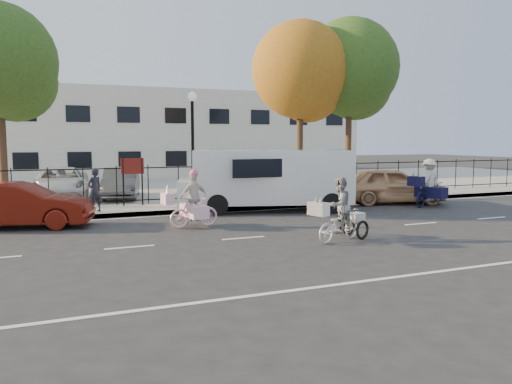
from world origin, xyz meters
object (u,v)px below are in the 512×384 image
lot_car_d (293,173)px  pedestrian (95,190)px  lamppost (192,127)px  unicorn_bike (193,206)px  gold_sedan (390,185)px  lot_car_b (61,183)px  zebra_trike (339,217)px  bull_bike (428,187)px  lot_car_c (121,183)px  red_sedan (20,205)px  white_van (269,178)px

lot_car_d → pedestrian: bearing=-149.7°
lamppost → unicorn_bike: 5.42m
lamppost → gold_sedan: size_ratio=0.97×
lamppost → lot_car_b: lamppost is taller
zebra_trike → bull_bike: bull_bike is taller
unicorn_bike → lot_car_c: bearing=2.8°
lot_car_b → lot_car_c: size_ratio=1.21×
lamppost → bull_bike: bearing=-22.8°
unicorn_bike → red_sedan: unicorn_bike is taller
lot_car_d → unicorn_bike: bearing=-128.9°
pedestrian → lot_car_d: pedestrian is taller
lamppost → unicorn_bike: size_ratio=2.46×
gold_sedan → lot_car_c: 11.36m
unicorn_bike → lot_car_d: bearing=-47.4°
gold_sedan → lot_car_c: bearing=80.4°
zebra_trike → lot_car_b: 13.31m
lamppost → bull_bike: size_ratio=2.07×
gold_sedan → lot_car_b: bearing=81.7°
lamppost → white_van: size_ratio=0.64×
unicorn_bike → red_sedan: size_ratio=0.43×
red_sedan → lot_car_b: (1.29, 6.27, 0.13)m
lamppost → pedestrian: 4.58m
unicorn_bike → lot_car_b: unicorn_bike is taller
lot_car_b → gold_sedan: bearing=-20.7°
unicorn_bike → bull_bike: (9.87, 1.04, 0.10)m
lamppost → pedestrian: (-3.83, -1.22, -2.20)m
zebra_trike → lot_car_d: bearing=-41.2°
white_van → pedestrian: (-6.07, 1.08, -0.33)m
gold_sedan → lot_car_d: 6.69m
red_sedan → lot_car_b: size_ratio=0.87×
gold_sedan → lot_car_d: lot_car_d is taller
lot_car_c → lot_car_d: bearing=21.7°
zebra_trike → red_sedan: 9.45m
bull_bike → lot_car_c: size_ratio=0.53×
white_van → lot_car_d: bearing=72.9°
zebra_trike → gold_sedan: size_ratio=0.44×
gold_sedan → lot_car_c: (-10.19, 5.02, 0.04)m
lamppost → lot_car_b: 6.39m
lot_car_b → lot_car_d: lot_car_d is taller
zebra_trike → gold_sedan: bearing=-65.9°
bull_bike → white_van: 6.49m
bull_bike → white_van: white_van is taller
lot_car_d → gold_sedan: bearing=-77.5°
zebra_trike → gold_sedan: zebra_trike is taller
zebra_trike → unicorn_bike: 4.55m
zebra_trike → gold_sedan: 8.40m
white_van → lot_car_b: white_van is taller
zebra_trike → lot_car_c: (-4.11, 10.81, 0.16)m
red_sedan → pedestrian: 2.74m
unicorn_bike → lot_car_d: unicorn_bike is taller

